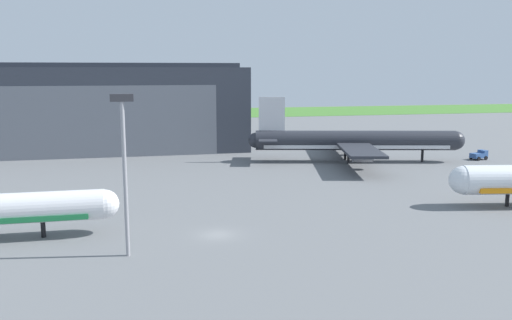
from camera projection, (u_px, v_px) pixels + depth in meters
ground_plane at (218, 235)px, 65.83m from camera, size 440.00×440.00×0.00m
grass_field_strip at (160, 114)px, 246.66m from camera, size 440.00×56.00×0.08m
maintenance_hangar at (104, 107)px, 140.06m from camera, size 70.94×38.38×21.83m
airliner_far_right at (355, 141)px, 117.35m from camera, size 46.42×41.31×14.26m
baggage_tug at (479, 155)px, 120.74m from camera, size 4.07×3.11×2.12m
apron_light_mast at (124, 162)px, 56.70m from camera, size 2.40×0.50×17.58m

